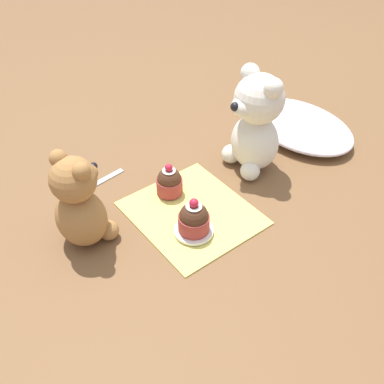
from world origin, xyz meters
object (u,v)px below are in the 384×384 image
at_px(cupcake_near_cream_bear, 170,182).
at_px(saucer_plate, 194,230).
at_px(teddy_bear_cream, 255,123).
at_px(teaspoon, 100,181).
at_px(cupcake_near_tan_bear, 194,219).
at_px(teddy_bear_tan, 80,204).

xyz_separation_m(cupcake_near_cream_bear, saucer_plate, (0.12, -0.03, -0.02)).
xyz_separation_m(teddy_bear_cream, teaspoon, (-0.15, -0.29, -0.11)).
xyz_separation_m(teddy_bear_cream, cupcake_near_tan_bear, (0.09, -0.23, -0.07)).
relative_size(teddy_bear_tan, saucer_plate, 2.53).
relative_size(cupcake_near_cream_bear, cupcake_near_tan_bear, 0.94).
bearing_deg(teaspoon, saucer_plate, 98.28).
bearing_deg(cupcake_near_cream_bear, saucer_plate, -14.37).
xyz_separation_m(teddy_bear_cream, teddy_bear_tan, (-0.02, -0.39, -0.02)).
bearing_deg(teaspoon, teddy_bear_cream, 145.64).
height_order(cupcake_near_tan_bear, teaspoon, cupcake_near_tan_bear).
height_order(teddy_bear_cream, teaspoon, teddy_bear_cream).
bearing_deg(teddy_bear_tan, cupcake_near_tan_bear, -138.97).
height_order(cupcake_near_cream_bear, cupcake_near_tan_bear, cupcake_near_tan_bear).
distance_m(teddy_bear_tan, teaspoon, 0.18).
bearing_deg(saucer_plate, teddy_bear_cream, 110.76).
distance_m(teddy_bear_cream, teddy_bear_tan, 0.39).
distance_m(teddy_bear_tan, saucer_plate, 0.21).
bearing_deg(teddy_bear_cream, teddy_bear_tan, -86.67).
height_order(cupcake_near_cream_bear, saucer_plate, cupcake_near_cream_bear).
relative_size(teddy_bear_cream, cupcake_near_cream_bear, 3.21).
bearing_deg(teddy_bear_cream, teaspoon, -110.82).
height_order(teddy_bear_tan, saucer_plate, teddy_bear_tan).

